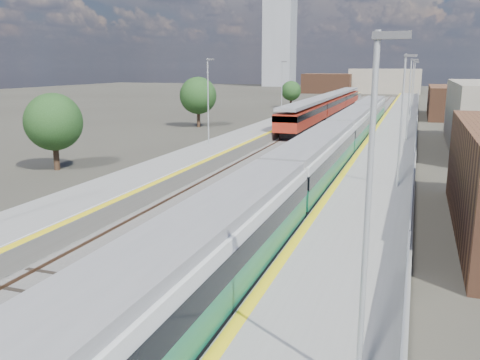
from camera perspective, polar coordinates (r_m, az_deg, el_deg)
The scene contains 11 objects.
ground at distance 59.02m, azimuth 11.82°, elevation 4.77°, with size 320.00×320.00×0.00m, color #47443A.
ballast_bed at distance 61.79m, azimuth 10.05°, elevation 5.21°, with size 10.50×155.00×0.06m, color #565451.
tracks at distance 63.33m, azimuth 10.84°, elevation 5.43°, with size 8.96×160.00×0.17m.
platform_right at distance 61.00m, azimuth 17.09°, elevation 5.23°, with size 4.70×155.00×8.52m.
platform_left at distance 63.14m, azimuth 3.94°, elevation 5.98°, with size 4.30×155.00×8.52m.
buildings at distance 148.85m, azimuth 9.54°, elevation 13.62°, with size 72.00×185.50×40.00m.
green_train at distance 42.11m, azimuth 10.96°, elevation 4.55°, with size 2.67×74.53×2.94m.
red_train at distance 80.25m, azimuth 9.95°, elevation 8.35°, with size 2.74×55.59×3.46m.
tree_a at distance 41.19m, azimuth -20.21°, elevation 6.13°, with size 4.36×4.36×5.90m.
tree_b at distance 66.97m, azimuth -4.72°, elevation 9.42°, with size 4.80×4.80×6.50m.
tree_c at distance 98.76m, azimuth 5.75°, elevation 9.93°, with size 3.76×3.76×5.09m.
Camera 1 is at (7.38, -8.03, 7.87)m, focal length 38.00 mm.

